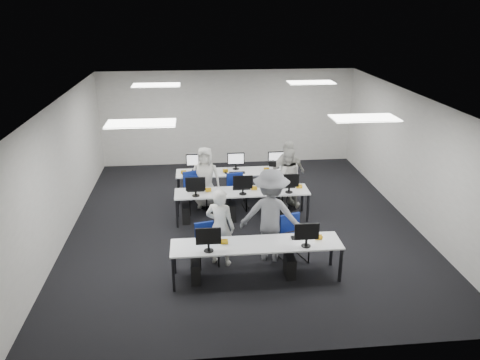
{
  "coord_description": "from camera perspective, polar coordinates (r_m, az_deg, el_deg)",
  "views": [
    {
      "loc": [
        -1.08,
        -10.06,
        4.97
      ],
      "look_at": [
        -0.04,
        0.25,
        1.0
      ],
      "focal_mm": 35.0,
      "sensor_mm": 36.0,
      "label": 1
    }
  ],
  "objects": [
    {
      "name": "equipment_mid",
      "position": [
        11.26,
        -0.72,
        -3.19
      ],
      "size": [
        2.91,
        0.41,
        1.19
      ],
      "color": "white",
      "rests_on": "desk_mid"
    },
    {
      "name": "handbag",
      "position": [
        11.19,
        -5.29,
        -0.5
      ],
      "size": [
        0.4,
        0.27,
        0.32
      ],
      "primitive_type": "ellipsoid",
      "rotation": [
        0.0,
        0.0,
        -0.05
      ],
      "color": "olive",
      "rests_on": "desk_mid"
    },
    {
      "name": "chair_6",
      "position": [
        12.03,
        -0.11,
        -1.97
      ],
      "size": [
        0.51,
        0.54,
        0.89
      ],
      "rotation": [
        0.0,
        0.0,
        0.17
      ],
      "color": "navy",
      "rests_on": "ground"
    },
    {
      "name": "desk_front",
      "position": [
        8.84,
        2.02,
        -8.05
      ],
      "size": [
        3.2,
        0.7,
        0.73
      ],
      "color": "silver",
      "rests_on": "ground"
    },
    {
      "name": "chair_2",
      "position": [
        11.85,
        -5.5,
        -2.29
      ],
      "size": [
        0.61,
        0.64,
        0.98
      ],
      "rotation": [
        0.0,
        0.0,
        0.3
      ],
      "color": "navy",
      "rests_on": "ground"
    },
    {
      "name": "photographer",
      "position": [
        9.38,
        3.76,
        -4.32
      ],
      "size": [
        1.39,
        1.0,
        1.94
      ],
      "primitive_type": "imported",
      "rotation": [
        0.0,
        0.0,
        2.9
      ],
      "color": "slate",
      "rests_on": "ground"
    },
    {
      "name": "chair_5",
      "position": [
        12.15,
        -5.37,
        -1.84
      ],
      "size": [
        0.51,
        0.54,
        0.88
      ],
      "rotation": [
        0.0,
        0.0,
        -0.18
      ],
      "color": "navy",
      "rests_on": "ground"
    },
    {
      "name": "desk_mid",
      "position": [
        11.17,
        0.25,
        -1.61
      ],
      "size": [
        3.2,
        0.7,
        0.73
      ],
      "color": "silver",
      "rests_on": "ground"
    },
    {
      "name": "chair_7",
      "position": [
        12.17,
        5.88,
        -1.8
      ],
      "size": [
        0.5,
        0.53,
        0.89
      ],
      "rotation": [
        0.0,
        0.0,
        -0.14
      ],
      "color": "navy",
      "rests_on": "ground"
    },
    {
      "name": "student_2",
      "position": [
        11.88,
        -4.25,
        0.32
      ],
      "size": [
        0.86,
        0.65,
        1.58
      ],
      "primitive_type": "imported",
      "rotation": [
        0.0,
        0.0,
        -0.21
      ],
      "color": "beige",
      "rests_on": "ground"
    },
    {
      "name": "chair_3",
      "position": [
        11.87,
        -0.43,
        -2.25
      ],
      "size": [
        0.51,
        0.54,
        0.91
      ],
      "rotation": [
        0.0,
        0.0,
        0.14
      ],
      "color": "navy",
      "rests_on": "ground"
    },
    {
      "name": "dslr_camera",
      "position": [
        9.16,
        4.0,
        2.01
      ],
      "size": [
        0.18,
        0.21,
        0.1
      ],
      "primitive_type": "cube",
      "rotation": [
        0.0,
        0.0,
        2.9
      ],
      "color": "black",
      "rests_on": "photographer"
    },
    {
      "name": "equipment_front",
      "position": [
        8.96,
        0.78,
        -9.97
      ],
      "size": [
        2.51,
        0.41,
        1.19
      ],
      "color": "#0B4592",
      "rests_on": "desk_front"
    },
    {
      "name": "student_1",
      "position": [
        11.91,
        5.7,
        0.27
      ],
      "size": [
        0.79,
        0.63,
        1.56
      ],
      "primitive_type": "imported",
      "rotation": [
        0.0,
        0.0,
        3.08
      ],
      "color": "beige",
      "rests_on": "ground"
    },
    {
      "name": "chair_0",
      "position": [
        9.52,
        -4.07,
        -8.7
      ],
      "size": [
        0.5,
        0.53,
        0.84
      ],
      "rotation": [
        0.0,
        0.0,
        0.22
      ],
      "color": "navy",
      "rests_on": "ground"
    },
    {
      "name": "desk_back",
      "position": [
        12.47,
        -0.43,
        0.85
      ],
      "size": [
        3.2,
        0.7,
        0.73
      ],
      "color": "silver",
      "rests_on": "ground"
    },
    {
      "name": "chair_1",
      "position": [
        9.66,
        6.57,
        -8.09
      ],
      "size": [
        0.6,
        0.63,
        0.95
      ],
      "rotation": [
        0.0,
        0.0,
        0.33
      ],
      "color": "navy",
      "rests_on": "ground"
    },
    {
      "name": "ceiling_panels",
      "position": [
        10.31,
        0.38,
        9.88
      ],
      "size": [
        5.2,
        4.6,
        0.02
      ],
      "color": "white",
      "rests_on": "room"
    },
    {
      "name": "student_3",
      "position": [
        11.96,
        5.74,
        0.79
      ],
      "size": [
        1.1,
        0.76,
        1.73
      ],
      "primitive_type": "imported",
      "rotation": [
        0.0,
        0.0,
        0.37
      ],
      "color": "beige",
      "rests_on": "ground"
    },
    {
      "name": "room",
      "position": [
        10.69,
        0.36,
        2.04
      ],
      "size": [
        9.0,
        9.02,
        3.0
      ],
      "color": "black",
      "rests_on": "ground"
    },
    {
      "name": "equipment_back",
      "position": [
        12.62,
        0.44,
        -0.47
      ],
      "size": [
        2.91,
        0.41,
        1.19
      ],
      "color": "white",
      "rests_on": "desk_back"
    },
    {
      "name": "chair_4",
      "position": [
        12.06,
        4.32,
        -1.94
      ],
      "size": [
        0.56,
        0.58,
        0.9
      ],
      "rotation": [
        0.0,
        0.0,
        -0.27
      ],
      "color": "navy",
      "rests_on": "ground"
    },
    {
      "name": "student_0",
      "position": [
        9.26,
        -2.43,
        -5.76
      ],
      "size": [
        0.69,
        0.59,
        1.62
      ],
      "primitive_type": "imported",
      "rotation": [
        0.0,
        0.0,
        2.74
      ],
      "color": "beige",
      "rests_on": "ground"
    }
  ]
}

